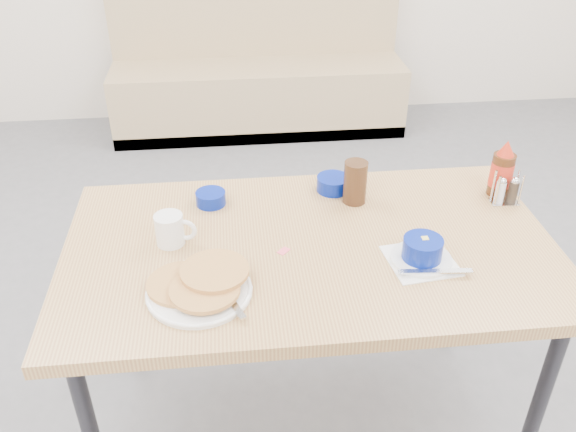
{
  "coord_description": "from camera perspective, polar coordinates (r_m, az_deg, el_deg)",
  "views": [
    {
      "loc": [
        -0.21,
        -1.15,
        1.77
      ],
      "look_at": [
        -0.06,
        0.31,
        0.82
      ],
      "focal_mm": 38.0,
      "sensor_mm": 36.0,
      "label": 1
    }
  ],
  "objects": [
    {
      "name": "sugar_wrapper",
      "position": [
        1.71,
        -0.42,
        -3.29
      ],
      "size": [
        0.04,
        0.04,
        0.0
      ],
      "primitive_type": "cube",
      "rotation": [
        0.0,
        0.0,
        0.82
      ],
      "color": "#FE546B",
      "rests_on": "dining_table"
    },
    {
      "name": "amber_tumbler",
      "position": [
        1.91,
        6.3,
        3.16
      ],
      "size": [
        0.1,
        0.1,
        0.14
      ],
      "primitive_type": "cylinder",
      "rotation": [
        0.0,
        0.0,
        0.39
      ],
      "color": "#3A2212",
      "rests_on": "dining_table"
    },
    {
      "name": "booth_bench",
      "position": [
        4.19,
        -2.85,
        13.03
      ],
      "size": [
        1.9,
        0.56,
        1.22
      ],
      "color": "tan",
      "rests_on": "ground"
    },
    {
      "name": "grits_setting",
      "position": [
        1.69,
        12.44,
        -3.33
      ],
      "size": [
        0.22,
        0.2,
        0.07
      ],
      "rotation": [
        0.0,
        0.0,
        0.13
      ],
      "color": "white",
      "rests_on": "dining_table"
    },
    {
      "name": "condiment_caddy",
      "position": [
        2.03,
        19.75,
        2.1
      ],
      "size": [
        0.09,
        0.06,
        0.11
      ],
      "rotation": [
        0.0,
        0.0,
        -0.06
      ],
      "color": "silver",
      "rests_on": "dining_table"
    },
    {
      "name": "butter_bowl",
      "position": [
        1.99,
        4.24,
        3.02
      ],
      "size": [
        0.11,
        0.11,
        0.05
      ],
      "rotation": [
        0.0,
        0.0,
        -0.02
      ],
      "color": "navy",
      "rests_on": "dining_table"
    },
    {
      "name": "dining_table",
      "position": [
        1.78,
        2.09,
        -4.23
      ],
      "size": [
        1.4,
        0.8,
        0.76
      ],
      "color": "tan",
      "rests_on": "ground"
    },
    {
      "name": "creamer_bowl",
      "position": [
        1.92,
        -7.24,
        1.67
      ],
      "size": [
        0.09,
        0.09,
        0.04
      ],
      "rotation": [
        0.0,
        0.0,
        -0.23
      ],
      "color": "navy",
      "rests_on": "dining_table"
    },
    {
      "name": "syrup_bottle",
      "position": [
        2.05,
        19.37,
        3.96
      ],
      "size": [
        0.07,
        0.07,
        0.19
      ],
      "rotation": [
        0.0,
        0.0,
        0.01
      ],
      "color": "#47230F",
      "rests_on": "dining_table"
    },
    {
      "name": "pancake_plate",
      "position": [
        1.57,
        -8.24,
        -6.51
      ],
      "size": [
        0.27,
        0.27,
        0.05
      ],
      "rotation": [
        0.0,
        0.0,
        0.06
      ],
      "color": "white",
      "rests_on": "dining_table"
    },
    {
      "name": "coffee_mug",
      "position": [
        1.75,
        -10.9,
        -1.22
      ],
      "size": [
        0.12,
        0.08,
        0.09
      ],
      "rotation": [
        0.0,
        0.0,
        -0.19
      ],
      "color": "white",
      "rests_on": "dining_table"
    }
  ]
}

